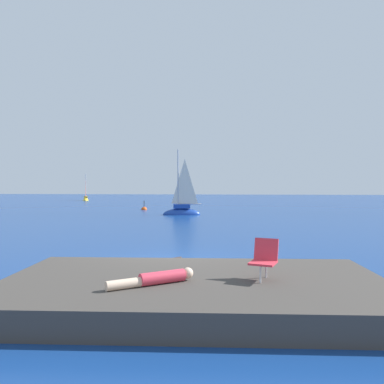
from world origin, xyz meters
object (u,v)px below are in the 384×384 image
sailboat_far (86,199)px  marker_buoy (144,210)px  sailboat_near (182,211)px  person_sunbather (156,278)px  beach_chair (264,257)px

sailboat_far → marker_buoy: bearing=-166.1°
sailboat_far → marker_buoy: sailboat_far is taller
sailboat_near → marker_buoy: bearing=-62.5°
person_sunbather → beach_chair: bearing=161.4°
sailboat_far → person_sunbather: sailboat_far is taller
person_sunbather → beach_chair: 2.19m
sailboat_near → beach_chair: 22.86m
person_sunbather → sailboat_far: bearing=-102.6°
sailboat_far → person_sunbather: (19.93, -48.48, 0.38)m
sailboat_far → marker_buoy: (13.29, -19.84, -0.23)m
sailboat_near → marker_buoy: (-4.29, 5.61, -0.30)m
sailboat_near → marker_buoy: sailboat_near is taller
sailboat_near → person_sunbather: size_ratio=3.74×
sailboat_far → beach_chair: bearing=-175.3°
marker_buoy → sailboat_near: bearing=-52.6°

